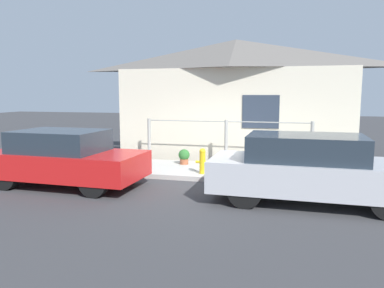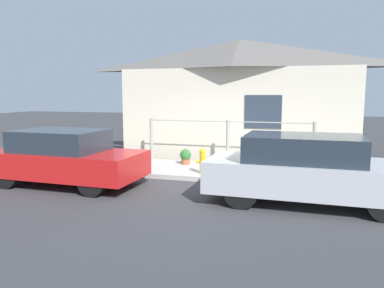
{
  "view_description": "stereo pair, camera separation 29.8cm",
  "coord_description": "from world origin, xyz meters",
  "views": [
    {
      "loc": [
        1.77,
        -8.83,
        2.18
      ],
      "look_at": [
        -0.61,
        0.3,
        0.9
      ],
      "focal_mm": 35.0,
      "sensor_mm": 36.0,
      "label": 1
    },
    {
      "loc": [
        2.06,
        -8.75,
        2.18
      ],
      "look_at": [
        -0.61,
        0.3,
        0.9
      ],
      "focal_mm": 35.0,
      "sensor_mm": 36.0,
      "label": 2
    }
  ],
  "objects": [
    {
      "name": "ground_plane",
      "position": [
        0.0,
        0.0,
        0.0
      ],
      "size": [
        60.0,
        60.0,
        0.0
      ],
      "primitive_type": "plane",
      "color": "#38383A"
    },
    {
      "name": "sidewalk",
      "position": [
        0.0,
        1.04,
        0.06
      ],
      "size": [
        24.0,
        2.09,
        0.12
      ],
      "color": "#B2AFA8",
      "rests_on": "ground_plane"
    },
    {
      "name": "car_right",
      "position": [
        2.22,
        -1.19,
        0.69
      ],
      "size": [
        4.08,
        1.72,
        1.37
      ],
      "rotation": [
        0.0,
        0.0,
        -0.02
      ],
      "color": "#B7B7BC",
      "rests_on": "ground_plane"
    },
    {
      "name": "fire_hydrant",
      "position": [
        -0.36,
        0.41,
        0.47
      ],
      "size": [
        0.36,
        0.16,
        0.66
      ],
      "color": "yellow",
      "rests_on": "sidewalk"
    },
    {
      "name": "potted_plant_near_hydrant",
      "position": [
        -1.17,
        1.54,
        0.36
      ],
      "size": [
        0.33,
        0.33,
        0.44
      ],
      "color": "#9E5638",
      "rests_on": "sidewalk"
    },
    {
      "name": "house",
      "position": [
        0.0,
        3.59,
        3.18
      ],
      "size": [
        7.83,
        2.23,
        3.94
      ],
      "color": "beige",
      "rests_on": "ground_plane"
    },
    {
      "name": "car_left",
      "position": [
        -3.33,
        -1.19,
        0.67
      ],
      "size": [
        3.7,
        1.75,
        1.32
      ],
      "rotation": [
        0.0,
        0.0,
        -0.03
      ],
      "color": "red",
      "rests_on": "ground_plane"
    },
    {
      "name": "fence",
      "position": [
        0.0,
        1.94,
        0.83
      ],
      "size": [
        4.9,
        0.1,
        1.3
      ],
      "color": "#999993",
      "rests_on": "sidewalk"
    }
  ]
}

